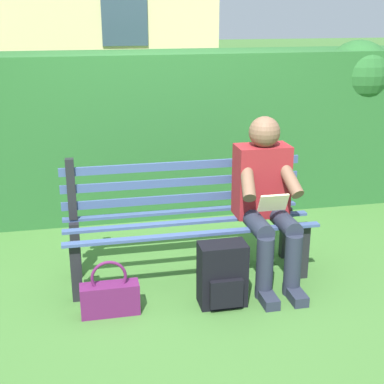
# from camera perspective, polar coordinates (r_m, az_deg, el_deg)

# --- Properties ---
(ground) EXTENTS (60.00, 60.00, 0.00)m
(ground) POSITION_cam_1_polar(r_m,az_deg,el_deg) (4.07, -0.29, -8.77)
(ground) COLOR #3D6B2D
(park_bench) EXTENTS (1.77, 0.51, 0.88)m
(park_bench) POSITION_cam_1_polar(r_m,az_deg,el_deg) (3.96, -0.55, -2.48)
(park_bench) COLOR black
(park_bench) RESTS_ON ground
(person_seated) EXTENTS (0.44, 0.73, 1.17)m
(person_seated) POSITION_cam_1_polar(r_m,az_deg,el_deg) (3.87, 7.78, -0.48)
(person_seated) COLOR maroon
(person_seated) RESTS_ON ground
(hedge_backdrop) EXTENTS (6.57, 0.77, 1.59)m
(hedge_backdrop) POSITION_cam_1_polar(r_m,az_deg,el_deg) (5.20, -3.50, 6.48)
(hedge_backdrop) COLOR #265B28
(hedge_backdrop) RESTS_ON ground
(backpack) EXTENTS (0.31, 0.25, 0.43)m
(backpack) POSITION_cam_1_polar(r_m,az_deg,el_deg) (3.63, 3.19, -8.64)
(backpack) COLOR black
(backpack) RESTS_ON ground
(handbag) EXTENTS (0.38, 0.12, 0.38)m
(handbag) POSITION_cam_1_polar(r_m,az_deg,el_deg) (3.60, -8.56, -10.78)
(handbag) COLOR #59194C
(handbag) RESTS_ON ground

